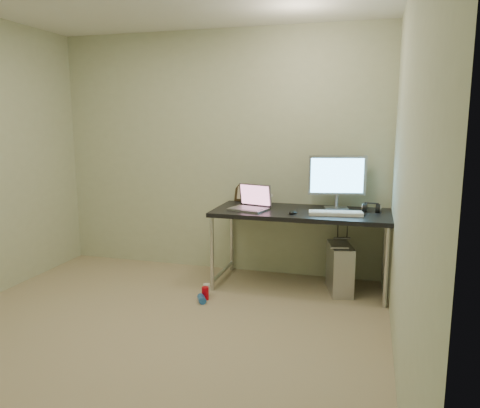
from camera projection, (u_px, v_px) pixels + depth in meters
name	position (u px, v px, depth m)	size (l,w,h in m)	color
floor	(147.00, 338.00, 3.47)	(3.50, 3.50, 0.00)	tan
wall_back	(219.00, 153.00, 4.90)	(3.50, 0.02, 2.50)	beige
wall_right	(407.00, 178.00, 2.78)	(0.02, 3.50, 2.50)	beige
desk	(301.00, 219.00, 4.42)	(1.64, 0.72, 0.75)	black
tower_computer	(340.00, 268.00, 4.36)	(0.29, 0.47, 0.48)	#A5A5A9
cable_a	(338.00, 241.00, 4.67)	(0.01, 0.01, 0.70)	black
cable_b	(347.00, 244.00, 4.63)	(0.01, 0.01, 0.72)	black
can_red	(205.00, 293.00, 4.20)	(0.06, 0.06, 0.12)	red
can_white	(207.00, 290.00, 4.28)	(0.06, 0.06, 0.12)	white
can_blue	(202.00, 299.00, 4.13)	(0.06, 0.06, 0.12)	blue
laptop	(251.00, 204.00, 4.47)	(0.40, 0.36, 0.24)	#A0A0A6
monitor	(337.00, 178.00, 4.45)	(0.54, 0.20, 0.51)	#A0A0A6
keyboard	(336.00, 213.00, 4.21)	(0.48, 0.16, 0.03)	white
mouse_right	(362.00, 214.00, 4.16)	(0.06, 0.10, 0.03)	black
mouse_left	(293.00, 212.00, 4.26)	(0.07, 0.11, 0.04)	black
headphones	(371.00, 209.00, 4.35)	(0.16, 0.10, 0.11)	black
picture_frame	(245.00, 193.00, 4.87)	(0.23, 0.03, 0.19)	black
webcam	(271.00, 196.00, 4.72)	(0.05, 0.04, 0.11)	silver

